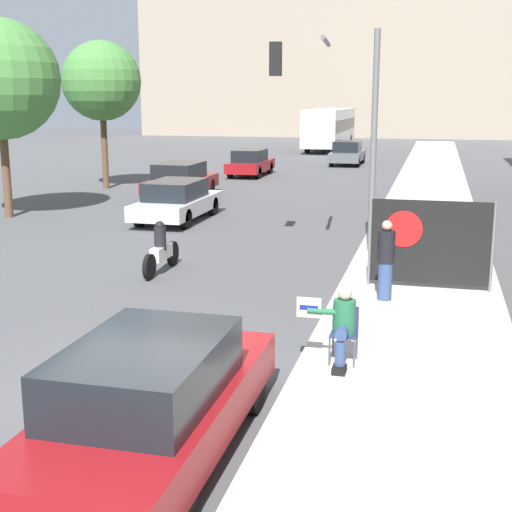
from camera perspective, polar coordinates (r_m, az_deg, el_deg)
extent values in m
plane|color=#4F4F51|center=(10.39, -9.17, -10.69)|extent=(160.00, 160.00, 0.00)
cube|color=beige|center=(24.07, 13.47, 2.61)|extent=(3.37, 90.00, 0.13)
cylinder|color=#474C56|center=(10.83, 5.89, -7.63)|extent=(0.03, 0.03, 0.44)
cylinder|color=#474C56|center=(10.79, 7.85, -7.77)|extent=(0.03, 0.03, 0.44)
cylinder|color=#474C56|center=(11.17, 6.17, -6.99)|extent=(0.03, 0.03, 0.44)
cylinder|color=#474C56|center=(11.13, 8.07, -7.12)|extent=(0.03, 0.03, 0.44)
cube|color=navy|center=(10.90, 7.03, -6.23)|extent=(0.40, 0.40, 0.02)
cube|color=navy|center=(11.02, 7.18, -4.94)|extent=(0.40, 0.02, 0.38)
cylinder|color=#334775|center=(10.72, 6.94, -5.99)|extent=(0.18, 0.42, 0.18)
cylinder|color=#334775|center=(10.63, 6.74, -8.04)|extent=(0.16, 0.16, 0.44)
cube|color=black|center=(10.64, 6.67, -9.01)|extent=(0.20, 0.28, 0.10)
cylinder|color=#236642|center=(10.85, 7.09, -4.83)|extent=(0.34, 0.34, 0.52)
sphere|color=beige|center=(10.74, 7.14, -2.95)|extent=(0.22, 0.22, 0.22)
cylinder|color=#236642|center=(10.79, 5.32, -4.44)|extent=(0.45, 0.09, 0.09)
cube|color=#EAE5C6|center=(10.81, 4.26, -4.13)|extent=(0.37, 0.02, 0.31)
cube|color=navy|center=(10.80, 4.25, -4.15)|extent=(0.28, 0.01, 0.07)
cylinder|color=#334775|center=(14.40, 10.28, -1.95)|extent=(0.28, 0.28, 0.78)
cylinder|color=black|center=(14.25, 10.39, 0.78)|extent=(0.34, 0.34, 0.62)
sphere|color=tan|center=(14.17, 10.45, 2.41)|extent=(0.21, 0.21, 0.21)
cylinder|color=slate|center=(15.40, 9.08, 1.12)|extent=(0.06, 0.06, 1.87)
cylinder|color=slate|center=(15.40, 18.42, 0.62)|extent=(0.06, 0.06, 1.87)
cube|color=black|center=(15.34, 13.76, 1.06)|extent=(2.51, 0.02, 1.77)
cylinder|color=red|center=(15.28, 11.74, 2.13)|extent=(0.78, 0.01, 0.78)
cylinder|color=slate|center=(18.78, 9.39, 8.94)|extent=(0.16, 0.16, 5.63)
cylinder|color=slate|center=(18.82, 5.62, 16.72)|extent=(0.36, 2.55, 0.11)
cube|color=black|center=(18.91, 1.58, 15.48)|extent=(0.33, 0.33, 0.84)
sphere|color=green|center=(18.90, 1.57, 14.63)|extent=(0.18, 0.18, 0.18)
cube|color=maroon|center=(8.45, -8.17, -12.31)|extent=(1.81, 4.64, 0.54)
cube|color=black|center=(8.06, -8.80, -9.04)|extent=(1.55, 2.41, 0.64)
cylinder|color=black|center=(10.03, -9.24, -9.58)|extent=(0.22, 0.64, 0.64)
cylinder|color=black|center=(9.55, -0.31, -10.59)|extent=(0.22, 0.64, 0.64)
cylinder|color=black|center=(7.75, -18.03, -17.08)|extent=(0.22, 0.64, 0.64)
cylinder|color=black|center=(7.11, -6.47, -19.39)|extent=(0.22, 0.64, 0.64)
cube|color=silver|center=(24.28, -6.28, 4.06)|extent=(1.80, 4.61, 0.50)
cube|color=black|center=(24.04, -6.47, 5.30)|extent=(1.55, 2.39, 0.61)
cylinder|color=black|center=(25.91, -6.82, 4.13)|extent=(0.22, 0.64, 0.64)
cylinder|color=black|center=(25.39, -3.47, 4.02)|extent=(0.22, 0.64, 0.64)
cylinder|color=black|center=(23.30, -9.32, 3.11)|extent=(0.22, 0.64, 0.64)
cylinder|color=black|center=(22.72, -5.65, 2.98)|extent=(0.22, 0.64, 0.64)
cube|color=maroon|center=(30.05, -6.01, 5.73)|extent=(1.89, 4.53, 0.54)
cube|color=black|center=(29.82, -6.15, 6.82)|extent=(1.62, 2.36, 0.64)
cylinder|color=black|center=(31.68, -6.55, 5.66)|extent=(0.22, 0.64, 0.64)
cylinder|color=black|center=(31.13, -3.66, 5.60)|extent=(0.22, 0.64, 0.64)
cylinder|color=black|center=(29.09, -8.50, 5.00)|extent=(0.22, 0.64, 0.64)
cylinder|color=black|center=(28.49, -5.39, 4.92)|extent=(0.22, 0.64, 0.64)
cube|color=maroon|center=(38.23, -0.44, 7.23)|extent=(1.71, 4.29, 0.51)
cube|color=black|center=(38.02, -0.50, 8.05)|extent=(1.47, 2.23, 0.62)
cylinder|color=black|center=(39.72, -0.99, 7.12)|extent=(0.22, 0.64, 0.64)
cylinder|color=black|center=(39.36, 1.11, 7.07)|extent=(0.22, 0.64, 0.64)
cylinder|color=black|center=(37.17, -2.08, 6.74)|extent=(0.22, 0.64, 0.64)
cylinder|color=black|center=(36.78, 0.16, 6.69)|extent=(0.22, 0.64, 0.64)
cube|color=#565B60|center=(44.96, 7.33, 7.95)|extent=(1.82, 4.43, 0.55)
cube|color=black|center=(44.74, 7.33, 8.70)|extent=(1.56, 2.30, 0.65)
cylinder|color=black|center=(46.43, 6.55, 7.83)|extent=(0.22, 0.64, 0.64)
cylinder|color=black|center=(46.25, 8.52, 7.76)|extent=(0.22, 0.64, 0.64)
cylinder|color=black|center=(43.72, 6.06, 7.55)|extent=(0.22, 0.64, 0.64)
cylinder|color=black|center=(43.53, 8.15, 7.48)|extent=(0.22, 0.64, 0.64)
cube|color=silver|center=(58.04, 5.93, 10.26)|extent=(2.55, 12.15, 2.76)
cube|color=black|center=(58.04, 5.93, 10.42)|extent=(2.57, 11.54, 0.90)
cylinder|color=black|center=(61.99, 5.37, 9.21)|extent=(0.30, 1.04, 1.04)
cylinder|color=black|center=(61.69, 7.47, 9.14)|extent=(0.30, 1.04, 1.04)
cylinder|color=black|center=(54.58, 4.13, 8.78)|extent=(0.30, 1.04, 1.04)
cylinder|color=black|center=(54.23, 6.50, 8.71)|extent=(0.30, 1.04, 1.04)
cube|color=silver|center=(17.06, -7.58, 0.28)|extent=(0.24, 0.90, 0.32)
cylinder|color=black|center=(16.95, -7.68, 1.40)|extent=(0.28, 0.28, 0.56)
sphere|color=black|center=(16.89, -7.71, 2.38)|extent=(0.24, 0.24, 0.24)
cylinder|color=black|center=(17.78, -6.68, 0.21)|extent=(0.10, 0.60, 0.60)
cylinder|color=black|center=(16.42, -8.53, -0.87)|extent=(0.10, 0.60, 0.60)
cylinder|color=brown|center=(26.16, -19.37, 6.49)|extent=(0.28, 0.28, 3.27)
cylinder|color=brown|center=(33.40, -12.02, 8.36)|extent=(0.28, 0.28, 3.58)
sphere|color=#47843D|center=(33.33, -12.26, 13.54)|extent=(3.52, 3.52, 3.52)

